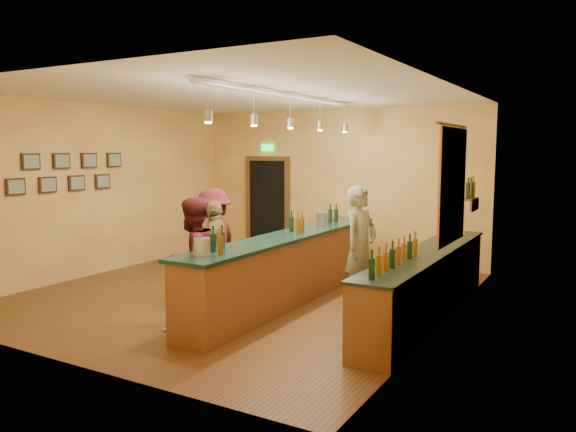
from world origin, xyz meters
The scene contains 18 objects.
floor centered at (0.00, 0.00, 0.00)m, with size 7.00×7.00×0.00m, color #502F17.
ceiling centered at (0.00, 0.00, 3.20)m, with size 6.50×7.00×0.02m, color silver.
wall_back centered at (0.00, 3.50, 1.60)m, with size 6.50×0.02×3.20m, color #B97B45.
wall_front centered at (0.00, -3.50, 1.60)m, with size 6.50×0.02×3.20m, color #B97B45.
wall_left centered at (-3.25, 0.00, 1.60)m, with size 0.02×7.00×3.20m, color #B97B45.
wall_right centered at (3.25, 0.00, 1.60)m, with size 0.02×7.00×3.20m, color #B97B45.
doorway centered at (-1.70, 3.47, 1.13)m, with size 1.15×0.09×2.48m.
tapestry centered at (3.23, 0.40, 1.85)m, with size 0.03×1.40×1.60m, color #A72221.
bottle_shelf centered at (3.17, 1.90, 1.67)m, with size 0.17×0.55×0.54m.
picture_grid centered at (-3.21, -0.75, 1.95)m, with size 0.06×2.20×0.70m, color #382111, non-canonical shape.
back_counter centered at (2.97, 0.18, 0.49)m, with size 0.60×4.55×1.27m.
tasting_bar centered at (0.87, 0.00, 0.61)m, with size 0.73×5.10×1.38m.
pendant_track centered at (0.87, 0.00, 2.98)m, with size 0.11×4.60×0.50m.
bartender centered at (1.93, 0.26, 0.91)m, with size 0.66×0.43×1.81m, color gray.
customer_a centered at (0.32, -1.68, 0.86)m, with size 0.84×0.65×1.72m, color #59191E.
customer_b centered at (-0.17, -0.53, 0.78)m, with size 0.92×0.38×1.57m, color #997A51.
customer_c centered at (-0.38, -0.29, 0.87)m, with size 1.12×0.64×1.73m, color #59191E.
bar_stool centered at (2.40, 0.79, 0.51)m, with size 0.32×0.32×0.65m.
Camera 1 is at (5.11, -7.45, 2.34)m, focal length 35.00 mm.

